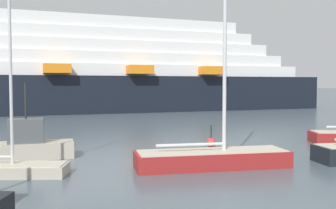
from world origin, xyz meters
name	(u,v)px	position (x,y,z in m)	size (l,w,h in m)	color
sailboat_0	(3,167)	(-8.60, 9.01, 0.41)	(5.78, 2.99, 8.87)	#BCB29E
sailboat_4	(212,155)	(0.86, 7.91, 0.58)	(7.58, 2.71, 11.85)	maroon
fishing_boat_1	(22,145)	(-8.01, 12.88, 0.73)	(5.47, 1.71, 4.06)	#BCB29E
channel_buoy_1	(211,143)	(3.14, 13.32, 0.31)	(0.60, 0.60, 1.42)	red
cruise_ship	(11,71)	(-11.51, 48.43, 5.85)	(93.73, 18.55, 18.17)	black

